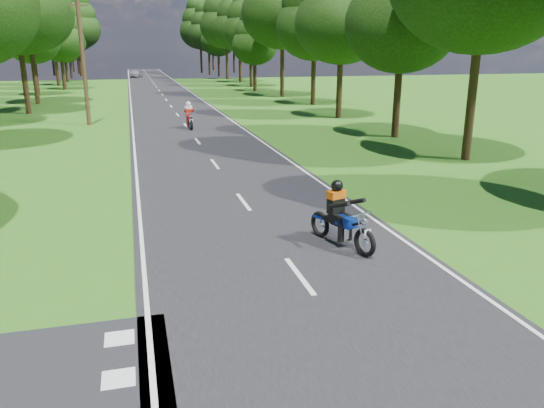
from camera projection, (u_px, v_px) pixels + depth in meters
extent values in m
plane|color=#316216|center=(332.00, 320.00, 9.80)|extent=(160.00, 160.00, 0.00)
cube|color=black|center=(162.00, 95.00, 56.14)|extent=(7.00, 140.00, 0.02)
cube|color=silver|center=(299.00, 276.00, 11.64)|extent=(0.12, 2.00, 0.01)
cube|color=silver|center=(244.00, 202.00, 17.21)|extent=(0.12, 2.00, 0.01)
cube|color=silver|center=(215.00, 164.00, 22.77)|extent=(0.12, 2.00, 0.01)
cube|color=silver|center=(198.00, 141.00, 28.33)|extent=(0.12, 2.00, 0.01)
cube|color=silver|center=(186.00, 126.00, 33.89)|extent=(0.12, 2.00, 0.01)
cube|color=silver|center=(177.00, 115.00, 39.45)|extent=(0.12, 2.00, 0.01)
cube|color=silver|center=(171.00, 106.00, 45.01)|extent=(0.12, 2.00, 0.01)
cube|color=silver|center=(166.00, 100.00, 50.58)|extent=(0.12, 2.00, 0.01)
cube|color=silver|center=(162.00, 95.00, 56.14)|extent=(0.12, 2.00, 0.01)
cube|color=silver|center=(159.00, 90.00, 61.70)|extent=(0.12, 2.00, 0.01)
cube|color=silver|center=(156.00, 87.00, 67.26)|extent=(0.12, 2.00, 0.01)
cube|color=silver|center=(154.00, 84.00, 72.82)|extent=(0.12, 2.00, 0.01)
cube|color=silver|center=(152.00, 81.00, 78.39)|extent=(0.12, 2.00, 0.01)
cube|color=silver|center=(150.00, 79.00, 83.95)|extent=(0.12, 2.00, 0.01)
cube|color=silver|center=(149.00, 77.00, 89.51)|extent=(0.12, 2.00, 0.01)
cube|color=silver|center=(148.00, 75.00, 95.07)|extent=(0.12, 2.00, 0.01)
cube|color=silver|center=(146.00, 74.00, 100.63)|extent=(0.12, 2.00, 0.01)
cube|color=silver|center=(145.00, 72.00, 106.20)|extent=(0.12, 2.00, 0.01)
cube|color=silver|center=(144.00, 71.00, 111.76)|extent=(0.12, 2.00, 0.01)
cube|color=silver|center=(144.00, 70.00, 117.32)|extent=(0.12, 2.00, 0.01)
cube|color=silver|center=(130.00, 95.00, 55.33)|extent=(0.10, 140.00, 0.01)
cube|color=silver|center=(193.00, 94.00, 56.95)|extent=(0.10, 140.00, 0.01)
cube|color=silver|center=(119.00, 378.00, 8.03)|extent=(0.50, 0.50, 0.01)
cube|color=silver|center=(119.00, 338.00, 9.14)|extent=(0.50, 0.50, 0.01)
cylinder|color=black|center=(25.00, 85.00, 39.53)|extent=(0.40, 0.40, 4.32)
ellipsoid|color=black|center=(16.00, 9.00, 38.02)|extent=(7.56, 7.56, 6.42)
cylinder|color=black|center=(35.00, 79.00, 46.36)|extent=(0.40, 0.40, 4.40)
ellipsoid|color=black|center=(27.00, 13.00, 44.82)|extent=(7.71, 7.71, 6.55)
cylinder|color=black|center=(37.00, 80.00, 55.18)|extent=(0.40, 0.40, 3.20)
ellipsoid|color=black|center=(32.00, 40.00, 54.06)|extent=(5.60, 5.60, 4.76)
ellipsoid|color=black|center=(30.00, 24.00, 53.62)|extent=(4.80, 4.80, 4.08)
ellipsoid|color=black|center=(28.00, 8.00, 53.17)|extent=(3.60, 3.60, 3.06)
cylinder|color=black|center=(63.00, 76.00, 62.47)|extent=(0.40, 0.40, 3.22)
ellipsoid|color=black|center=(60.00, 41.00, 61.34)|extent=(5.64, 5.64, 4.79)
ellipsoid|color=black|center=(58.00, 26.00, 60.90)|extent=(4.83, 4.83, 4.11)
ellipsoid|color=black|center=(56.00, 12.00, 60.45)|extent=(3.62, 3.62, 3.08)
cylinder|color=black|center=(57.00, 71.00, 69.23)|extent=(0.40, 0.40, 3.61)
ellipsoid|color=black|center=(53.00, 36.00, 67.97)|extent=(6.31, 6.31, 5.37)
ellipsoid|color=black|center=(52.00, 21.00, 67.47)|extent=(5.41, 5.41, 4.60)
ellipsoid|color=black|center=(50.00, 7.00, 66.97)|extent=(4.06, 4.06, 3.45)
cylinder|color=black|center=(67.00, 72.00, 76.71)|extent=(0.40, 0.40, 2.67)
ellipsoid|color=black|center=(64.00, 49.00, 75.77)|extent=(4.67, 4.67, 3.97)
ellipsoid|color=black|center=(63.00, 39.00, 75.40)|extent=(4.00, 4.00, 3.40)
ellipsoid|color=black|center=(62.00, 30.00, 75.03)|extent=(3.00, 3.00, 2.55)
cylinder|color=black|center=(71.00, 69.00, 85.08)|extent=(0.40, 0.40, 3.09)
ellipsoid|color=black|center=(68.00, 44.00, 84.00)|extent=(5.40, 5.40, 4.59)
ellipsoid|color=black|center=(67.00, 34.00, 83.57)|extent=(4.63, 4.63, 3.93)
ellipsoid|color=black|center=(66.00, 24.00, 83.14)|extent=(3.47, 3.47, 2.95)
cylinder|color=black|center=(80.00, 63.00, 91.15)|extent=(0.40, 0.40, 4.48)
ellipsoid|color=black|center=(77.00, 29.00, 89.58)|extent=(7.84, 7.84, 6.66)
ellipsoid|color=black|center=(75.00, 16.00, 88.96)|extent=(6.72, 6.72, 5.71)
ellipsoid|color=black|center=(74.00, 2.00, 88.34)|extent=(5.04, 5.04, 4.28)
cylinder|color=black|center=(78.00, 63.00, 99.27)|extent=(0.40, 0.40, 4.09)
ellipsoid|color=black|center=(75.00, 35.00, 97.84)|extent=(7.16, 7.16, 6.09)
ellipsoid|color=black|center=(74.00, 23.00, 97.27)|extent=(6.14, 6.14, 5.22)
ellipsoid|color=black|center=(73.00, 12.00, 96.70)|extent=(4.61, 4.61, 3.92)
cylinder|color=black|center=(471.00, 108.00, 23.16)|extent=(0.40, 0.40, 4.56)
cylinder|color=black|center=(397.00, 105.00, 29.30)|extent=(0.40, 0.40, 3.49)
ellipsoid|color=black|center=(402.00, 23.00, 28.08)|extent=(6.12, 6.12, 5.20)
cylinder|color=black|center=(339.00, 91.00, 37.54)|extent=(0.40, 0.40, 3.69)
ellipsoid|color=black|center=(342.00, 24.00, 36.25)|extent=(6.46, 6.46, 5.49)
cylinder|color=black|center=(313.00, 83.00, 46.00)|extent=(0.40, 0.40, 3.74)
ellipsoid|color=black|center=(314.00, 27.00, 44.69)|extent=(6.55, 6.55, 5.57)
ellipsoid|color=black|center=(315.00, 4.00, 44.17)|extent=(5.62, 5.62, 4.77)
cylinder|color=black|center=(282.00, 73.00, 53.46)|extent=(0.40, 0.40, 4.64)
ellipsoid|color=black|center=(282.00, 13.00, 51.83)|extent=(8.12, 8.12, 6.91)
cylinder|color=black|center=(255.00, 78.00, 60.09)|extent=(0.40, 0.40, 2.91)
ellipsoid|color=black|center=(255.00, 45.00, 59.08)|extent=(5.09, 5.09, 4.33)
ellipsoid|color=black|center=(255.00, 32.00, 58.67)|extent=(4.36, 4.36, 3.71)
ellipsoid|color=black|center=(254.00, 19.00, 58.27)|extent=(3.27, 3.27, 2.78)
cylinder|color=black|center=(251.00, 71.00, 67.18)|extent=(0.40, 0.40, 3.88)
ellipsoid|color=black|center=(251.00, 32.00, 65.83)|extent=(6.78, 6.78, 5.77)
ellipsoid|color=black|center=(250.00, 15.00, 65.29)|extent=(5.81, 5.81, 4.94)
cylinder|color=black|center=(240.00, 67.00, 75.08)|extent=(0.40, 0.40, 4.18)
ellipsoid|color=black|center=(240.00, 29.00, 73.61)|extent=(7.31, 7.31, 6.21)
ellipsoid|color=black|center=(239.00, 14.00, 73.03)|extent=(6.27, 6.27, 5.33)
cylinder|color=black|center=(227.00, 64.00, 83.25)|extent=(0.40, 0.40, 4.63)
ellipsoid|color=black|center=(226.00, 26.00, 81.62)|extent=(8.11, 8.11, 6.89)
ellipsoid|color=black|center=(226.00, 10.00, 80.98)|extent=(6.95, 6.95, 5.91)
cylinder|color=black|center=(219.00, 67.00, 90.15)|extent=(0.40, 0.40, 3.36)
ellipsoid|color=black|center=(218.00, 41.00, 88.98)|extent=(5.88, 5.88, 5.00)
ellipsoid|color=black|center=(218.00, 31.00, 88.51)|extent=(5.04, 5.04, 4.29)
ellipsoid|color=black|center=(218.00, 21.00, 88.04)|extent=(3.78, 3.78, 3.21)
cylinder|color=black|center=(209.00, 63.00, 96.61)|extent=(0.40, 0.40, 4.09)
ellipsoid|color=black|center=(208.00, 34.00, 95.18)|extent=(7.15, 7.15, 6.08)
ellipsoid|color=black|center=(208.00, 23.00, 94.62)|extent=(6.13, 6.13, 5.21)
ellipsoid|color=black|center=(208.00, 11.00, 94.05)|extent=(4.60, 4.60, 3.91)
cylinder|color=black|center=(201.00, 61.00, 103.64)|extent=(0.40, 0.40, 4.48)
ellipsoid|color=black|center=(200.00, 31.00, 102.07)|extent=(7.84, 7.84, 6.66)
ellipsoid|color=black|center=(200.00, 19.00, 101.45)|extent=(6.72, 6.72, 5.71)
ellipsoid|color=black|center=(199.00, 7.00, 100.83)|extent=(5.04, 5.04, 4.28)
cylinder|color=black|center=(73.00, 62.00, 107.79)|extent=(0.40, 0.40, 3.84)
ellipsoid|color=black|center=(71.00, 38.00, 106.45)|extent=(6.72, 6.72, 5.71)
ellipsoid|color=black|center=(70.00, 28.00, 105.92)|extent=(5.76, 5.76, 4.90)
ellipsoid|color=black|center=(69.00, 18.00, 105.38)|extent=(4.32, 4.32, 3.67)
cylinder|color=black|center=(213.00, 60.00, 116.70)|extent=(0.40, 0.40, 4.16)
ellipsoid|color=black|center=(212.00, 36.00, 115.24)|extent=(7.28, 7.28, 6.19)
ellipsoid|color=black|center=(212.00, 26.00, 114.67)|extent=(6.24, 6.24, 5.30)
ellipsoid|color=black|center=(212.00, 16.00, 114.09)|extent=(4.68, 4.68, 3.98)
cylinder|color=black|center=(54.00, 65.00, 93.44)|extent=(0.40, 0.40, 3.52)
ellipsoid|color=black|center=(51.00, 40.00, 92.21)|extent=(6.16, 6.16, 5.24)
ellipsoid|color=black|center=(49.00, 29.00, 91.72)|extent=(5.28, 5.28, 4.49)
ellipsoid|color=black|center=(48.00, 19.00, 91.24)|extent=(3.96, 3.96, 3.37)
cylinder|color=black|center=(234.00, 61.00, 104.16)|extent=(0.40, 0.40, 4.48)
ellipsoid|color=black|center=(234.00, 32.00, 102.60)|extent=(7.84, 7.84, 6.66)
ellipsoid|color=black|center=(233.00, 20.00, 101.97)|extent=(6.72, 6.72, 5.71)
ellipsoid|color=black|center=(233.00, 8.00, 101.35)|extent=(5.04, 5.04, 4.28)
cylinder|color=#382616|center=(83.00, 61.00, 33.15)|extent=(0.26, 0.26, 8.00)
cube|color=#382616|center=(78.00, 5.00, 32.21)|extent=(1.20, 0.10, 0.10)
imported|color=#B2B4BA|center=(136.00, 74.00, 87.67)|extent=(2.46, 3.88, 1.23)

